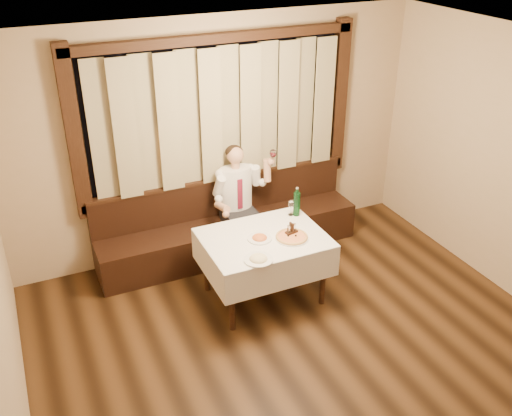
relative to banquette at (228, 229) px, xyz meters
name	(u,v)px	position (x,y,z in m)	size (l,w,h in m)	color
room	(300,203)	(0.00, -1.75, 1.19)	(5.01, 6.01, 2.81)	black
banquette	(228,229)	(0.00, 0.00, 0.00)	(3.20, 0.61, 0.94)	black
dining_table	(264,246)	(0.00, -1.02, 0.34)	(1.27, 0.97, 0.76)	black
pizza	(292,237)	(0.25, -1.17, 0.46)	(0.35, 0.35, 0.04)	white
pasta_red	(260,236)	(-0.06, -1.05, 0.48)	(0.25, 0.25, 0.09)	white
pasta_cream	(258,257)	(-0.24, -1.40, 0.49)	(0.29, 0.29, 0.10)	white
green_bottle	(297,203)	(0.53, -0.74, 0.59)	(0.07, 0.07, 0.34)	#104C1D
table_wine_glass	(291,204)	(0.47, -0.71, 0.58)	(0.07, 0.07, 0.18)	white
cruet_caddy	(291,230)	(0.28, -1.10, 0.49)	(0.14, 0.09, 0.14)	black
seated_man	(239,194)	(0.11, -0.09, 0.50)	(0.75, 0.56, 1.38)	black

